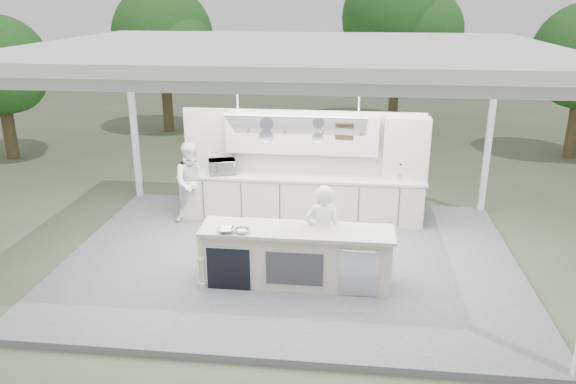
# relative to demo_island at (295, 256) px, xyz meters

# --- Properties ---
(ground) EXTENTS (90.00, 90.00, 0.00)m
(ground) POSITION_rel_demo_island_xyz_m (-0.18, 0.91, -0.60)
(ground) COLOR #4C543A
(ground) RESTS_ON ground
(stage_deck) EXTENTS (8.00, 6.00, 0.12)m
(stage_deck) POSITION_rel_demo_island_xyz_m (-0.18, 0.91, -0.54)
(stage_deck) COLOR slate
(stage_deck) RESTS_ON ground
(tent) EXTENTS (8.20, 6.20, 3.86)m
(tent) POSITION_rel_demo_island_xyz_m (-0.18, 0.90, 3.11)
(tent) COLOR white
(tent) RESTS_ON ground
(demo_island) EXTENTS (3.10, 0.79, 0.95)m
(demo_island) POSITION_rel_demo_island_xyz_m (0.00, 0.00, 0.00)
(demo_island) COLOR beige
(demo_island) RESTS_ON stage_deck
(back_counter) EXTENTS (5.08, 0.72, 0.95)m
(back_counter) POSITION_rel_demo_island_xyz_m (-0.18, 2.81, 0.00)
(back_counter) COLOR beige
(back_counter) RESTS_ON stage_deck
(back_wall_unit) EXTENTS (5.05, 0.48, 2.25)m
(back_wall_unit) POSITION_rel_demo_island_xyz_m (0.27, 3.03, 0.98)
(back_wall_unit) COLOR beige
(back_wall_unit) RESTS_ON stage_deck
(tree_cluster) EXTENTS (19.55, 9.40, 5.85)m
(tree_cluster) POSITION_rel_demo_island_xyz_m (-0.34, 10.68, 2.69)
(tree_cluster) COLOR #4B3C25
(tree_cluster) RESTS_ON ground
(head_chef) EXTENTS (0.67, 0.53, 1.63)m
(head_chef) POSITION_rel_demo_island_xyz_m (0.42, 0.21, 0.34)
(head_chef) COLOR white
(head_chef) RESTS_ON stage_deck
(sous_chef) EXTENTS (0.99, 0.89, 1.67)m
(sous_chef) POSITION_rel_demo_island_xyz_m (-2.38, 2.46, 0.36)
(sous_chef) COLOR white
(sous_chef) RESTS_ON stage_deck
(toaster_oven) EXTENTS (0.64, 0.53, 0.30)m
(toaster_oven) POSITION_rel_demo_island_xyz_m (-1.82, 2.76, 0.63)
(toaster_oven) COLOR silver
(toaster_oven) RESTS_ON back_counter
(bowl_large) EXTENTS (0.32, 0.32, 0.07)m
(bowl_large) POSITION_rel_demo_island_xyz_m (-1.07, -0.24, 0.51)
(bowl_large) COLOR silver
(bowl_large) RESTS_ON demo_island
(bowl_small) EXTENTS (0.30, 0.30, 0.07)m
(bowl_small) POSITION_rel_demo_island_xyz_m (-0.81, -0.24, 0.51)
(bowl_small) COLOR silver
(bowl_small) RESTS_ON demo_island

